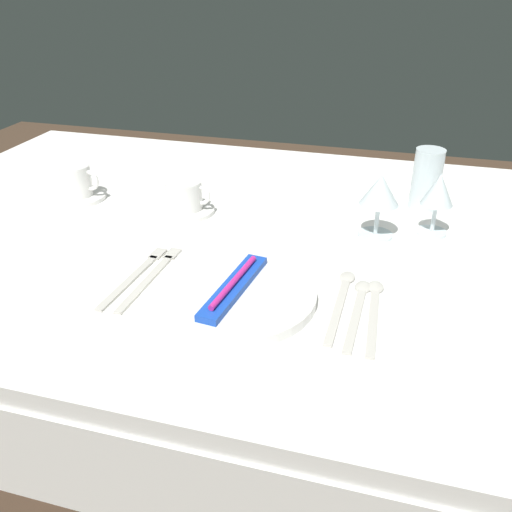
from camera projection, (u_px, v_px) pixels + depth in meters
The scene contains 16 objects.
ground_plane at pixel (268, 474), 1.49m from camera, with size 6.00×6.00×0.00m, color #4C3828.
dining_table at pixel (272, 267), 1.17m from camera, with size 1.80×1.11×0.74m.
dinner_plate at pixel (237, 295), 0.90m from camera, with size 0.28×0.28×0.02m, color white.
toothbrush_package at pixel (237, 287), 0.90m from camera, with size 0.06×0.21×0.02m.
fork_outer at pixel (153, 275), 0.97m from camera, with size 0.02×0.23×0.00m.
fork_inner at pixel (136, 274), 0.98m from camera, with size 0.03×0.22×0.00m.
spoon_soup at pixel (342, 296), 0.91m from camera, with size 0.03×0.23×0.01m.
spoon_dessert at pixel (358, 305), 0.89m from camera, with size 0.03×0.21×0.01m.
spoon_tea at pixel (374, 307), 0.88m from camera, with size 0.03×0.22×0.01m.
saucer_left at pixel (78, 197), 1.29m from camera, with size 0.13×0.13×0.01m, color white.
coffee_cup_left at pixel (76, 180), 1.27m from camera, with size 0.10×0.07×0.07m.
saucer_right at pixel (185, 210), 1.22m from camera, with size 0.14×0.14×0.01m, color white.
coffee_cup_right at pixel (184, 195), 1.20m from camera, with size 0.10×0.08×0.06m.
wine_glass_centre at pixel (380, 193), 1.07m from camera, with size 0.08×0.08×0.13m.
wine_glass_left at pixel (438, 193), 1.08m from camera, with size 0.06×0.06×0.13m.
drink_tumbler at pixel (426, 183), 1.22m from camera, with size 0.06×0.06×0.14m.
Camera 1 is at (0.24, -0.99, 1.24)m, focal length 38.02 mm.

